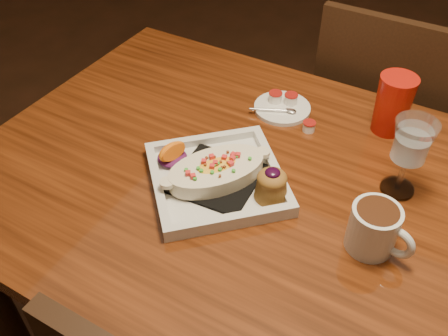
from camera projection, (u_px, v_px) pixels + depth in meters
The scene contains 8 objects.
table at pixel (308, 234), 1.07m from camera, with size 1.50×0.90×0.75m.
chair_far at pixel (381, 131), 1.57m from camera, with size 0.42×0.42×0.93m.
plate at pixel (222, 175), 1.03m from camera, with size 0.37×0.37×0.08m.
coffee_mug at pixel (375, 228), 0.89m from camera, with size 0.13×0.09×0.09m.
goblet at pixel (411, 145), 0.96m from camera, with size 0.08×0.08×0.17m.
saucer at pixel (282, 106), 1.24m from camera, with size 0.14×0.14×0.10m.
creamer_loose at pixel (309, 126), 1.17m from camera, with size 0.03×0.03×0.02m.
red_tumbler at pixel (393, 105), 1.14m from camera, with size 0.09×0.09×0.14m, color red.
Camera 1 is at (0.19, -0.69, 1.48)m, focal length 40.00 mm.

